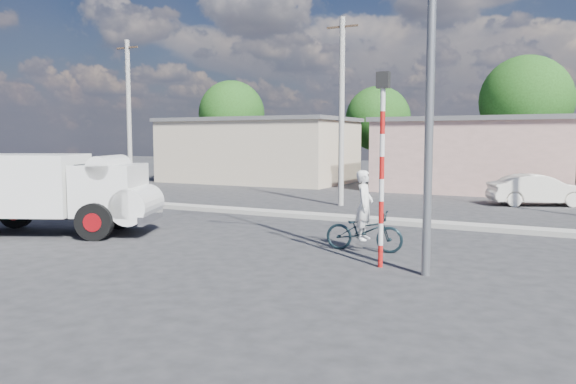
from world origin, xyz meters
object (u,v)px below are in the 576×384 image
at_px(car_cream, 538,190).
at_px(streetlight, 423,38).
at_px(bicycle, 364,231).
at_px(cyclist, 364,217).
at_px(traffic_pole, 382,152).
at_px(truck, 58,190).

relative_size(car_cream, streetlight, 0.46).
relative_size(bicycle, cyclist, 1.12).
distance_m(cyclist, traffic_pole, 2.48).
height_order(truck, car_cream, truck).
xyz_separation_m(bicycle, traffic_pole, (0.94, -1.54, 2.07)).
distance_m(cyclist, car_cream, 13.37).
xyz_separation_m(truck, cyclist, (9.15, 1.76, -0.45)).
height_order(truck, bicycle, truck).
distance_m(cyclist, streetlight, 4.84).
relative_size(cyclist, car_cream, 0.44).
bearing_deg(streetlight, bicycle, 135.57).
xyz_separation_m(car_cream, traffic_pole, (-2.41, -14.49, 1.91)).
xyz_separation_m(car_cream, streetlight, (-1.47, -14.79, 4.28)).
bearing_deg(traffic_pole, bicycle, 121.41).
bearing_deg(cyclist, truck, 95.05).
xyz_separation_m(truck, streetlight, (11.03, -0.08, 3.62)).
height_order(truck, streetlight, streetlight).
xyz_separation_m(bicycle, streetlight, (1.88, -1.84, 4.43)).
bearing_deg(streetlight, cyclist, 135.57).
bearing_deg(truck, streetlight, -24.76).
relative_size(cyclist, streetlight, 0.20).
height_order(car_cream, streetlight, streetlight).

